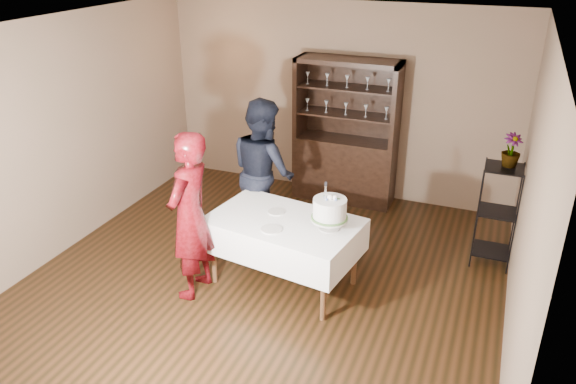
% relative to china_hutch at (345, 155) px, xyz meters
% --- Properties ---
extents(floor, '(5.00, 5.00, 0.00)m').
position_rel_china_hutch_xyz_m(floor, '(-0.20, -2.25, -0.66)').
color(floor, black).
rests_on(floor, ground).
extents(ceiling, '(5.00, 5.00, 0.00)m').
position_rel_china_hutch_xyz_m(ceiling, '(-0.20, -2.25, 2.04)').
color(ceiling, silver).
rests_on(ceiling, back_wall).
extents(back_wall, '(5.00, 0.02, 2.70)m').
position_rel_china_hutch_xyz_m(back_wall, '(-0.20, 0.25, 0.69)').
color(back_wall, brown).
rests_on(back_wall, floor).
extents(wall_left, '(0.02, 5.00, 2.70)m').
position_rel_china_hutch_xyz_m(wall_left, '(-2.70, -2.25, 0.69)').
color(wall_left, brown).
rests_on(wall_left, floor).
extents(wall_right, '(0.02, 5.00, 2.70)m').
position_rel_china_hutch_xyz_m(wall_right, '(2.30, -2.25, 0.69)').
color(wall_right, brown).
rests_on(wall_right, floor).
extents(china_hutch, '(1.40, 0.48, 2.00)m').
position_rel_china_hutch_xyz_m(china_hutch, '(0.00, 0.00, 0.00)').
color(china_hutch, black).
rests_on(china_hutch, floor).
extents(plant_etagere, '(0.42, 0.42, 1.20)m').
position_rel_china_hutch_xyz_m(plant_etagere, '(2.08, -1.05, -0.01)').
color(plant_etagere, black).
rests_on(plant_etagere, floor).
extents(cake_table, '(1.67, 1.17, 0.77)m').
position_rel_china_hutch_xyz_m(cake_table, '(0.02, -2.34, -0.07)').
color(cake_table, white).
rests_on(cake_table, floor).
extents(woman, '(0.43, 0.65, 1.79)m').
position_rel_china_hutch_xyz_m(woman, '(-0.80, -2.82, 0.23)').
color(woman, '#370505').
rests_on(woman, floor).
extents(man, '(1.10, 1.07, 1.79)m').
position_rel_china_hutch_xyz_m(man, '(-0.59, -1.48, 0.23)').
color(man, black).
rests_on(man, floor).
extents(cake, '(0.38, 0.38, 0.52)m').
position_rel_china_hutch_xyz_m(cake, '(0.52, -2.35, 0.32)').
color(cake, beige).
rests_on(cake, cake_table).
extents(plate_near, '(0.28, 0.28, 0.01)m').
position_rel_china_hutch_xyz_m(plate_near, '(-0.01, -2.58, 0.12)').
color(plate_near, beige).
rests_on(plate_near, cake_table).
extents(plate_far, '(0.23, 0.23, 0.01)m').
position_rel_china_hutch_xyz_m(plate_far, '(-0.12, -2.21, 0.12)').
color(plate_far, beige).
rests_on(plate_far, cake_table).
extents(potted_plant, '(0.28, 0.28, 0.37)m').
position_rel_china_hutch_xyz_m(potted_plant, '(2.12, -1.01, 0.71)').
color(potted_plant, '#477336').
rests_on(potted_plant, plant_etagere).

